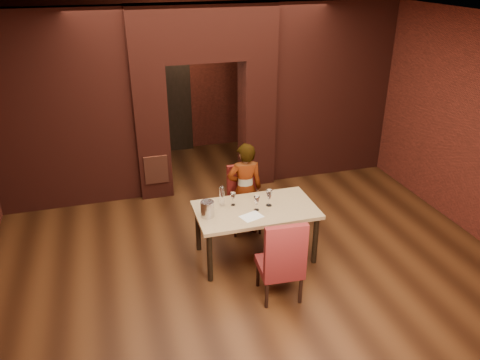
# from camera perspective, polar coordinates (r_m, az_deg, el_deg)

# --- Properties ---
(floor) EXTENTS (8.00, 8.00, 0.00)m
(floor) POSITION_cam_1_polar(r_m,az_deg,el_deg) (7.09, -0.38, -7.35)
(floor) COLOR #442411
(floor) RESTS_ON ground
(ceiling) EXTENTS (7.00, 8.00, 0.04)m
(ceiling) POSITION_cam_1_polar(r_m,az_deg,el_deg) (6.00, -0.47, 19.30)
(ceiling) COLOR silver
(ceiling) RESTS_ON ground
(wall_back) EXTENTS (7.00, 0.04, 3.20)m
(wall_back) POSITION_cam_1_polar(r_m,az_deg,el_deg) (10.12, -6.87, 12.48)
(wall_back) COLOR maroon
(wall_back) RESTS_ON ground
(wall_front) EXTENTS (7.00, 0.04, 3.20)m
(wall_front) POSITION_cam_1_polar(r_m,az_deg,el_deg) (3.28, 20.69, -19.83)
(wall_front) COLOR maroon
(wall_front) RESTS_ON ground
(wall_right) EXTENTS (0.04, 8.00, 3.20)m
(wall_right) POSITION_cam_1_polar(r_m,az_deg,el_deg) (8.02, 24.56, 6.90)
(wall_right) COLOR maroon
(wall_right) RESTS_ON ground
(pillar_left) EXTENTS (0.55, 0.55, 2.30)m
(pillar_left) POSITION_cam_1_polar(r_m,az_deg,el_deg) (8.21, -10.75, 5.87)
(pillar_left) COLOR maroon
(pillar_left) RESTS_ON ground
(pillar_right) EXTENTS (0.55, 0.55, 2.30)m
(pillar_right) POSITION_cam_1_polar(r_m,az_deg,el_deg) (8.59, 2.00, 7.17)
(pillar_right) COLOR maroon
(pillar_right) RESTS_ON ground
(lintel) EXTENTS (2.45, 0.55, 0.90)m
(lintel) POSITION_cam_1_polar(r_m,az_deg,el_deg) (7.98, -4.63, 17.51)
(lintel) COLOR maroon
(lintel) RESTS_ON ground
(wing_wall_left) EXTENTS (2.28, 0.35, 3.20)m
(wing_wall_left) POSITION_cam_1_polar(r_m,az_deg,el_deg) (8.08, -21.07, 7.64)
(wing_wall_left) COLOR maroon
(wing_wall_left) RESTS_ON ground
(wing_wall_right) EXTENTS (2.28, 0.35, 3.20)m
(wing_wall_right) POSITION_cam_1_polar(r_m,az_deg,el_deg) (8.99, 10.77, 10.57)
(wing_wall_right) COLOR maroon
(wing_wall_right) RESTS_ON ground
(vent_panel) EXTENTS (0.40, 0.03, 0.50)m
(vent_panel) POSITION_cam_1_polar(r_m,az_deg,el_deg) (8.16, -10.17, 1.24)
(vent_panel) COLOR #A54B30
(vent_panel) RESTS_ON ground
(rear_door) EXTENTS (0.90, 0.08, 2.10)m
(rear_door) POSITION_cam_1_polar(r_m,az_deg,el_deg) (10.14, -8.89, 9.17)
(rear_door) COLOR black
(rear_door) RESTS_ON ground
(rear_door_frame) EXTENTS (1.02, 0.04, 2.22)m
(rear_door_frame) POSITION_cam_1_polar(r_m,az_deg,el_deg) (10.10, -8.86, 9.11)
(rear_door_frame) COLOR black
(rear_door_frame) RESTS_ON ground
(dining_table) EXTENTS (1.65, 0.93, 0.77)m
(dining_table) POSITION_cam_1_polar(r_m,az_deg,el_deg) (6.56, 1.89, -6.40)
(dining_table) COLOR tan
(dining_table) RESTS_ON ground
(chair_far) EXTENTS (0.48, 0.48, 1.01)m
(chair_far) POSITION_cam_1_polar(r_m,az_deg,el_deg) (7.12, 0.58, -2.47)
(chair_far) COLOR maroon
(chair_far) RESTS_ON ground
(chair_near) EXTENTS (0.54, 0.54, 1.12)m
(chair_near) POSITION_cam_1_polar(r_m,az_deg,el_deg) (5.77, 4.87, -9.33)
(chair_near) COLOR maroon
(chair_near) RESTS_ON ground
(person_seated) EXTENTS (0.56, 0.39, 1.46)m
(person_seated) POSITION_cam_1_polar(r_m,az_deg,el_deg) (6.96, 0.61, -1.12)
(person_seated) COLOR white
(person_seated) RESTS_ON ground
(wine_glass_a) EXTENTS (0.08, 0.08, 0.19)m
(wine_glass_a) POSITION_cam_1_polar(r_m,az_deg,el_deg) (6.39, -0.85, -2.33)
(wine_glass_a) COLOR white
(wine_glass_a) RESTS_ON dining_table
(wine_glass_b) EXTENTS (0.08, 0.08, 0.21)m
(wine_glass_b) POSITION_cam_1_polar(r_m,az_deg,el_deg) (6.27, 2.03, -2.85)
(wine_glass_b) COLOR white
(wine_glass_b) RESTS_ON dining_table
(wine_glass_c) EXTENTS (0.09, 0.09, 0.23)m
(wine_glass_c) POSITION_cam_1_polar(r_m,az_deg,el_deg) (6.39, 3.57, -2.20)
(wine_glass_c) COLOR white
(wine_glass_c) RESTS_ON dining_table
(tasting_sheet) EXTENTS (0.33, 0.28, 0.00)m
(tasting_sheet) POSITION_cam_1_polar(r_m,az_deg,el_deg) (6.16, 1.41, -4.48)
(tasting_sheet) COLOR white
(tasting_sheet) RESTS_ON dining_table
(wine_bucket) EXTENTS (0.18, 0.18, 0.22)m
(wine_bucket) POSITION_cam_1_polar(r_m,az_deg,el_deg) (6.13, -4.00, -3.55)
(wine_bucket) COLOR #B9B9C0
(wine_bucket) RESTS_ON dining_table
(water_bottle) EXTENTS (0.07, 0.07, 0.29)m
(water_bottle) POSITION_cam_1_polar(r_m,az_deg,el_deg) (6.37, -2.21, -1.94)
(water_bottle) COLOR white
(water_bottle) RESTS_ON dining_table
(potted_plant) EXTENTS (0.45, 0.45, 0.38)m
(potted_plant) POSITION_cam_1_polar(r_m,az_deg,el_deg) (7.57, 5.43, -3.52)
(potted_plant) COLOR #24701E
(potted_plant) RESTS_ON ground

